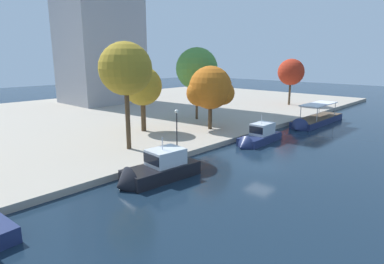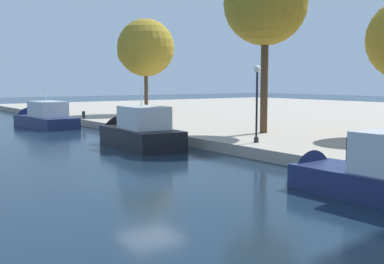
# 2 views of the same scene
# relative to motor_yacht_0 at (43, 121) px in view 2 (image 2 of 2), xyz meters

# --- Properties ---
(ground_plane) EXTENTS (220.00, 220.00, 0.00)m
(ground_plane) POSITION_rel_motor_yacht_0_xyz_m (25.54, -3.85, -0.57)
(ground_plane) COLOR #142333
(motor_yacht_0) EXTENTS (8.97, 3.50, 4.62)m
(motor_yacht_0) POSITION_rel_motor_yacht_0_xyz_m (0.00, 0.00, 0.00)
(motor_yacht_0) COLOR navy
(motor_yacht_0) RESTS_ON ground_plane
(motor_yacht_1) EXTENTS (7.93, 3.41, 4.65)m
(motor_yacht_1) POSITION_rel_motor_yacht_0_xyz_m (16.10, 0.70, 0.16)
(motor_yacht_1) COLOR black
(motor_yacht_1) RESTS_ON ground_plane
(motor_yacht_2) EXTENTS (7.93, 2.65, 4.41)m
(motor_yacht_2) POSITION_rel_motor_yacht_0_xyz_m (32.75, 0.97, -0.00)
(motor_yacht_2) COLOR navy
(motor_yacht_2) RESTS_ON ground_plane
(mooring_bollard_0) EXTENTS (0.32, 0.32, 0.71)m
(mooring_bollard_0) POSITION_rel_motor_yacht_0_xyz_m (0.25, 3.77, 0.41)
(mooring_bollard_0) COLOR #2D2D33
(mooring_bollard_0) RESTS_ON dock_promenade
(lamp_post) EXTENTS (0.40, 0.40, 4.34)m
(lamp_post) POSITION_rel_motor_yacht_0_xyz_m (22.63, 4.80, 2.71)
(lamp_post) COLOR black
(lamp_post) RESTS_ON dock_promenade
(tree_0) EXTENTS (6.04, 6.04, 10.00)m
(tree_0) POSITION_rel_motor_yacht_0_xyz_m (-1.81, 11.54, 6.83)
(tree_0) COLOR #4C3823
(tree_0) RESTS_ON dock_promenade
(tree_2) EXTENTS (5.53, 5.53, 11.32)m
(tree_2) POSITION_rel_motor_yacht_0_xyz_m (19.05, 8.60, 8.55)
(tree_2) COLOR #4C3823
(tree_2) RESTS_ON dock_promenade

